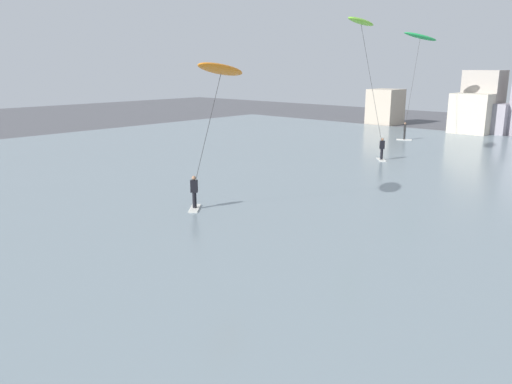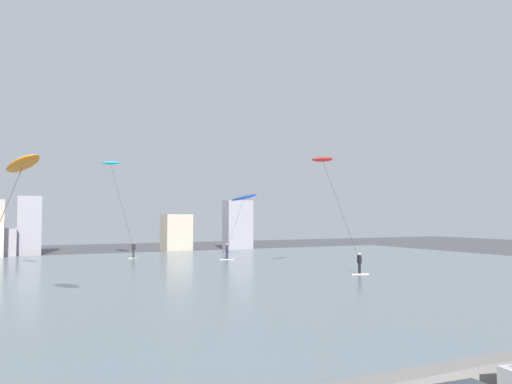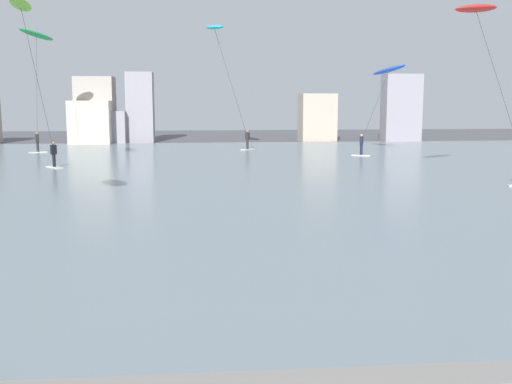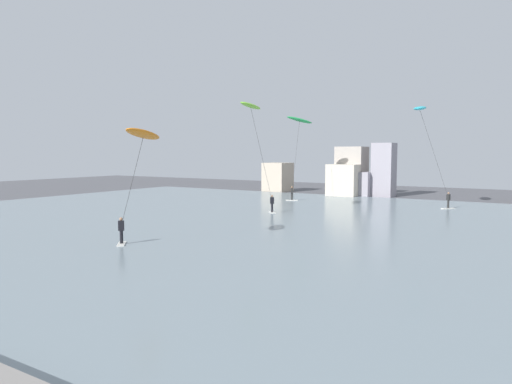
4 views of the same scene
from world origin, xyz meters
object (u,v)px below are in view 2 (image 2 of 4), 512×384
object	(u,v)px
kitesurfer_orange	(18,176)
kitesurfer_red	(326,170)
kitesurfer_cyan	(112,169)
kitesurfer_blue	(243,201)

from	to	relation	value
kitesurfer_orange	kitesurfer_red	xyz separation A→B (m)	(21.79, 8.78, 1.98)
kitesurfer_orange	kitesurfer_red	world-z (taller)	kitesurfer_red
kitesurfer_orange	kitesurfer_cyan	distance (m)	30.37
kitesurfer_cyan	kitesurfer_red	world-z (taller)	kitesurfer_cyan
kitesurfer_orange	kitesurfer_blue	bearing A→B (deg)	47.90
kitesurfer_blue	kitesurfer_red	xyz separation A→B (m)	(0.10, -15.23, 2.03)
kitesurfer_cyan	kitesurfer_red	size ratio (longest dim) A/B	1.12
kitesurfer_cyan	kitesurfer_red	xyz separation A→B (m)	(12.69, -20.02, -1.23)
kitesurfer_blue	kitesurfer_cyan	xyz separation A→B (m)	(-12.59, 4.79, 3.26)
kitesurfer_orange	kitesurfer_cyan	size ratio (longest dim) A/B	0.69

